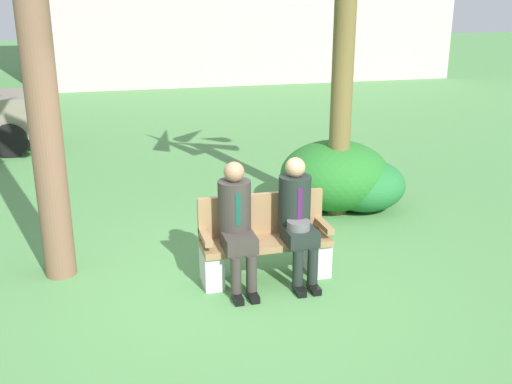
# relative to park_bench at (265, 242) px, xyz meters

# --- Properties ---
(ground_plane) EXTENTS (80.00, 80.00, 0.00)m
(ground_plane) POSITION_rel_park_bench_xyz_m (-0.36, -0.20, -0.40)
(ground_plane) COLOR #508C4B
(park_bench) EXTENTS (1.37, 0.44, 0.90)m
(park_bench) POSITION_rel_park_bench_xyz_m (0.00, 0.00, 0.00)
(park_bench) COLOR #99754C
(park_bench) RESTS_ON ground
(seated_man_left) EXTENTS (0.34, 0.72, 1.32)m
(seated_man_left) POSITION_rel_park_bench_xyz_m (-0.33, -0.12, 0.34)
(seated_man_left) COLOR #38332D
(seated_man_left) RESTS_ON ground
(seated_man_right) EXTENTS (0.34, 0.72, 1.32)m
(seated_man_right) POSITION_rel_park_bench_xyz_m (0.32, -0.12, 0.33)
(seated_man_right) COLOR #1E2823
(seated_man_right) RESTS_ON ground
(shrub_near_bench) EXTENTS (1.56, 1.43, 0.97)m
(shrub_near_bench) POSITION_rel_park_bench_xyz_m (1.56, 1.87, 0.09)
(shrub_near_bench) COLOR #256F26
(shrub_near_bench) RESTS_ON ground
(shrub_mid_lawn) EXTENTS (1.16, 1.07, 0.73)m
(shrub_mid_lawn) POSITION_rel_park_bench_xyz_m (1.94, 1.69, -0.03)
(shrub_mid_lawn) COLOR #246F34
(shrub_mid_lawn) RESTS_ON ground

